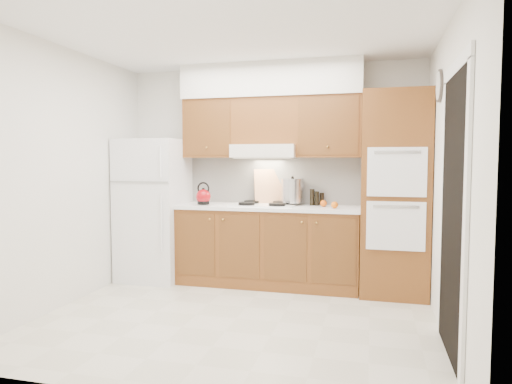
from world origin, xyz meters
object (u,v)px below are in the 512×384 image
stock_pot (292,191)px  fridge (154,210)px  kettle (203,197)px  oven_cabinet (395,194)px

stock_pot → fridge: bearing=-173.7°
fridge → stock_pot: 1.72m
fridge → stock_pot: (1.70, 0.19, 0.25)m
fridge → stock_pot: bearing=6.3°
kettle → stock_pot: bearing=24.7°
fridge → kettle: size_ratio=9.77×
fridge → kettle: (0.67, -0.05, 0.18)m
kettle → stock_pot: stock_pot is taller
fridge → stock_pot: size_ratio=6.30×
oven_cabinet → kettle: bearing=-177.6°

